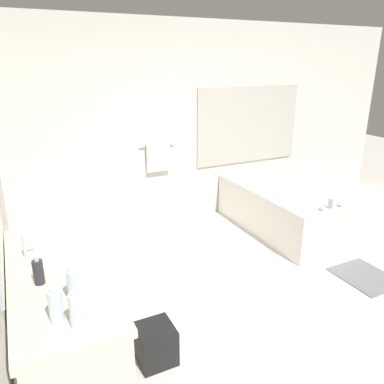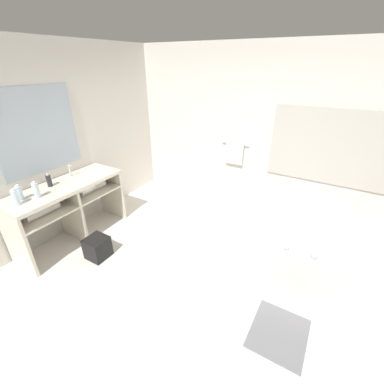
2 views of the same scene
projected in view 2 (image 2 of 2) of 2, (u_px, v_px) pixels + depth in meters
name	position (u px, v px, depth m)	size (l,w,h in m)	color
ground_plane	(185.00, 281.00, 3.15)	(16.00, 16.00, 0.00)	silver
wall_back_with_blinds	(257.00, 133.00, 4.23)	(7.40, 0.13, 2.70)	silver
wall_left_with_mirror	(46.00, 147.00, 3.53)	(0.08, 7.40, 2.70)	silver
vanity_counter	(70.00, 198.00, 3.65)	(0.60, 1.59, 0.90)	beige
sink_faucet	(70.00, 171.00, 3.74)	(0.09, 0.04, 0.18)	silver
bathtub	(307.00, 234.00, 3.46)	(0.96, 1.83, 0.71)	silver
water_bottle_1	(15.00, 198.00, 2.98)	(0.07, 0.07, 0.21)	silver
water_bottle_2	(36.00, 190.00, 3.14)	(0.07, 0.07, 0.22)	silver
water_bottle_3	(19.00, 193.00, 3.09)	(0.07, 0.07, 0.20)	silver
soap_dispenser	(49.00, 181.00, 3.44)	(0.06, 0.06, 0.19)	#28282D
waste_bin	(97.00, 248.00, 3.49)	(0.28, 0.28, 0.30)	black
bath_mat	(279.00, 333.00, 2.54)	(0.52, 0.60, 0.02)	slate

